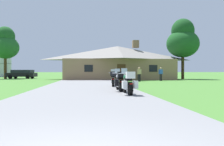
% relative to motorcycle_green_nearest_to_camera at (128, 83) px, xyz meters
% --- Properties ---
extents(ground_plane, '(500.00, 500.00, 0.00)m').
position_rel_motorcycle_green_nearest_to_camera_xyz_m(ground_plane, '(-2.16, 11.13, -0.61)').
color(ground_plane, '#42752D').
extents(asphalt_driveway, '(6.40, 80.00, 0.06)m').
position_rel_motorcycle_green_nearest_to_camera_xyz_m(asphalt_driveway, '(-2.16, 9.13, -0.58)').
color(asphalt_driveway, slate).
rests_on(asphalt_driveway, ground).
extents(motorcycle_green_nearest_to_camera, '(0.75, 2.08, 1.30)m').
position_rel_motorcycle_green_nearest_to_camera_xyz_m(motorcycle_green_nearest_to_camera, '(0.00, 0.00, 0.00)').
color(motorcycle_green_nearest_to_camera, black).
rests_on(motorcycle_green_nearest_to_camera, asphalt_driveway).
extents(motorcycle_silver_second_in_row, '(0.73, 2.08, 1.30)m').
position_rel_motorcycle_green_nearest_to_camera_xyz_m(motorcycle_silver_second_in_row, '(-0.14, 2.08, 0.00)').
color(motorcycle_silver_second_in_row, black).
rests_on(motorcycle_silver_second_in_row, asphalt_driveway).
extents(motorcycle_blue_third_in_row, '(0.70, 2.08, 1.30)m').
position_rel_motorcycle_green_nearest_to_camera_xyz_m(motorcycle_blue_third_in_row, '(-0.04, 4.28, 0.01)').
color(motorcycle_blue_third_in_row, black).
rests_on(motorcycle_blue_third_in_row, asphalt_driveway).
extents(motorcycle_yellow_farthest_in_row, '(0.68, 2.08, 1.30)m').
position_rel_motorcycle_green_nearest_to_camera_xyz_m(motorcycle_yellow_farthest_in_row, '(-0.10, 6.52, 0.01)').
color(motorcycle_yellow_farthest_in_row, black).
rests_on(motorcycle_yellow_farthest_in_row, asphalt_driveway).
extents(stone_lodge, '(16.09, 9.17, 5.79)m').
position_rel_motorcycle_green_nearest_to_camera_xyz_m(stone_lodge, '(2.31, 23.98, 1.91)').
color(stone_lodge, '#896B4C').
rests_on(stone_lodge, ground).
extents(bystander_tan_shirt_near_lodge, '(0.52, 0.33, 1.69)m').
position_rel_motorcycle_green_nearest_to_camera_xyz_m(bystander_tan_shirt_near_lodge, '(4.33, 18.17, 0.34)').
color(bystander_tan_shirt_near_lodge, black).
rests_on(bystander_tan_shirt_near_lodge, ground).
extents(bystander_blue_shirt_beside_signpost, '(0.54, 0.28, 1.67)m').
position_rel_motorcycle_green_nearest_to_camera_xyz_m(bystander_blue_shirt_beside_signpost, '(6.90, 17.38, 0.32)').
color(bystander_blue_shirt_beside_signpost, black).
rests_on(bystander_blue_shirt_beside_signpost, ground).
extents(bystander_tan_shirt_by_tree, '(0.51, 0.35, 1.67)m').
position_rel_motorcycle_green_nearest_to_camera_xyz_m(bystander_tan_shirt_by_tree, '(3.84, 15.56, 0.32)').
color(bystander_tan_shirt_by_tree, black).
rests_on(bystander_tan_shirt_by_tree, ground).
extents(tree_left_far, '(4.22, 4.22, 8.22)m').
position_rel_motorcycle_green_nearest_to_camera_xyz_m(tree_left_far, '(-15.00, 27.85, 4.82)').
color(tree_left_far, '#422D19').
rests_on(tree_left_far, ground).
extents(tree_right_of_lodge, '(4.83, 4.83, 9.05)m').
position_rel_motorcycle_green_nearest_to_camera_xyz_m(tree_right_of_lodge, '(12.11, 23.45, 5.26)').
color(tree_right_of_lodge, '#422D19').
rests_on(tree_right_of_lodge, ground).
extents(metal_silo_distant, '(3.86, 3.86, 6.47)m').
position_rel_motorcycle_green_nearest_to_camera_xyz_m(metal_silo_distant, '(-20.07, 41.10, 2.63)').
color(metal_silo_distant, '#B2B7BC').
rests_on(metal_silo_distant, ground).
extents(parked_black_suv_far_left, '(4.86, 2.67, 1.40)m').
position_rel_motorcycle_green_nearest_to_camera_xyz_m(parked_black_suv_far_left, '(-12.56, 28.10, 0.17)').
color(parked_black_suv_far_left, black).
rests_on(parked_black_suv_far_left, ground).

